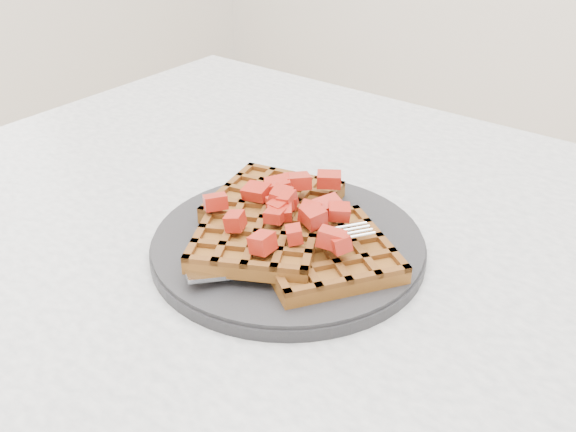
{
  "coord_description": "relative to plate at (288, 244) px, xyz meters",
  "views": [
    {
      "loc": [
        0.23,
        -0.45,
        1.1
      ],
      "look_at": [
        -0.09,
        -0.03,
        0.79
      ],
      "focal_mm": 40.0,
      "sensor_mm": 36.0,
      "label": 1
    }
  ],
  "objects": [
    {
      "name": "plate",
      "position": [
        0.0,
        0.0,
        0.0
      ],
      "size": [
        0.26,
        0.26,
        0.02
      ],
      "primitive_type": "cylinder",
      "color": "black",
      "rests_on": "table"
    },
    {
      "name": "waffles",
      "position": [
        0.0,
        -0.0,
        0.02
      ],
      "size": [
        0.24,
        0.22,
        0.03
      ],
      "color": "brown",
      "rests_on": "plate"
    },
    {
      "name": "fork",
      "position": [
        0.04,
        -0.04,
        0.02
      ],
      "size": [
        0.12,
        0.16,
        0.02
      ],
      "primitive_type": null,
      "rotation": [
        0.0,
        0.0,
        -0.6
      ],
      "color": "silver",
      "rests_on": "plate"
    },
    {
      "name": "table",
      "position": [
        0.09,
        0.03,
        -0.12
      ],
      "size": [
        1.2,
        0.8,
        0.75
      ],
      "color": "silver",
      "rests_on": "ground"
    },
    {
      "name": "strawberry_pile",
      "position": [
        0.0,
        0.0,
        0.05
      ],
      "size": [
        0.15,
        0.15,
        0.02
      ],
      "primitive_type": null,
      "color": "#890A02",
      "rests_on": "waffles"
    }
  ]
}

